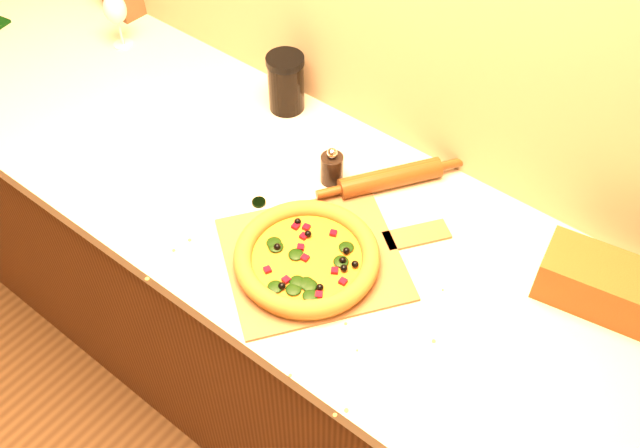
# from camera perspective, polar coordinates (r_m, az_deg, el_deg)

# --- Properties ---
(cabinet) EXTENTS (2.80, 0.65, 0.86)m
(cabinet) POSITION_cam_1_polar(r_m,az_deg,el_deg) (1.96, -0.88, -8.29)
(cabinet) COLOR #44230E
(cabinet) RESTS_ON ground
(countertop) EXTENTS (2.84, 0.68, 0.04)m
(countertop) POSITION_cam_1_polar(r_m,az_deg,el_deg) (1.60, -1.07, 0.46)
(countertop) COLOR beige
(countertop) RESTS_ON cabinet
(pizza_peel) EXTENTS (0.47, 0.50, 0.01)m
(pizza_peel) POSITION_cam_1_polar(r_m,az_deg,el_deg) (1.50, -0.03, -2.65)
(pizza_peel) COLOR brown
(pizza_peel) RESTS_ON countertop
(pizza) EXTENTS (0.30, 0.30, 0.04)m
(pizza) POSITION_cam_1_polar(r_m,az_deg,el_deg) (1.47, -1.06, -2.69)
(pizza) COLOR #B9872E
(pizza) RESTS_ON pizza_peel
(bottle_cap) EXTENTS (0.04, 0.04, 0.01)m
(bottle_cap) POSITION_cam_1_polar(r_m,az_deg,el_deg) (1.61, -4.91, 1.75)
(bottle_cap) COLOR black
(bottle_cap) RESTS_ON countertop
(pepper_grinder) EXTENTS (0.05, 0.05, 0.10)m
(pepper_grinder) POSITION_cam_1_polar(r_m,az_deg,el_deg) (1.63, 0.96, 4.51)
(pepper_grinder) COLOR black
(pepper_grinder) RESTS_ON countertop
(rolling_pin) EXTENTS (0.22, 0.30, 0.05)m
(rolling_pin) POSITION_cam_1_polar(r_m,az_deg,el_deg) (1.64, 5.64, 3.69)
(rolling_pin) COLOR #532C0E
(rolling_pin) RESTS_ON countertop
(bread_bag) EXTENTS (0.38, 0.18, 0.10)m
(bread_bag) POSITION_cam_1_polar(r_m,az_deg,el_deg) (1.51, 23.92, -5.33)
(bread_bag) COLOR brown
(bread_bag) RESTS_ON countertop
(wine_glass) EXTENTS (0.06, 0.06, 0.16)m
(wine_glass) POSITION_cam_1_polar(r_m,az_deg,el_deg) (2.08, -16.06, 16.10)
(wine_glass) COLOR silver
(wine_glass) RESTS_ON countertop
(dark_jar) EXTENTS (0.09, 0.09, 0.15)m
(dark_jar) POSITION_cam_1_polar(r_m,az_deg,el_deg) (1.81, -2.74, 11.22)
(dark_jar) COLOR black
(dark_jar) RESTS_ON countertop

